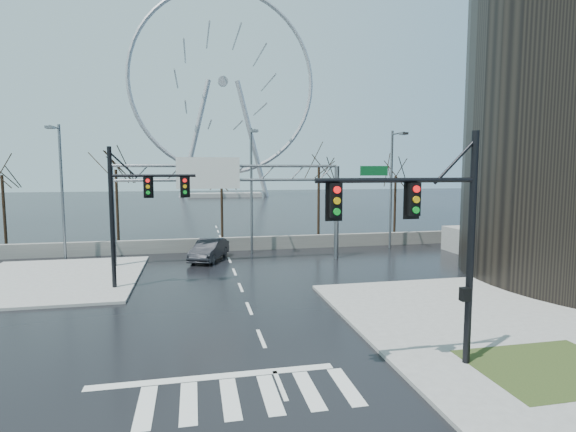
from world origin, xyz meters
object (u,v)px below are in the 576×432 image
object	(u,v)px
signal_mast_far	(133,204)
ferris_wheel	(223,89)
car	(209,250)
signal_mast_near	(435,227)
sign_gantry	(224,192)

from	to	relation	value
signal_mast_far	ferris_wheel	world-z (taller)	ferris_wheel
signal_mast_far	ferris_wheel	bearing A→B (deg)	82.80
ferris_wheel	car	bearing A→B (deg)	-94.71
signal_mast_near	sign_gantry	world-z (taller)	signal_mast_near
car	sign_gantry	bearing A→B (deg)	-29.98
signal_mast_far	car	distance (m)	9.49
signal_mast_near	sign_gantry	bearing A→B (deg)	106.19
signal_mast_far	sign_gantry	world-z (taller)	signal_mast_far
signal_mast_far	car	bearing A→B (deg)	59.29
sign_gantry	signal_mast_near	bearing A→B (deg)	-73.81
ferris_wheel	car	xyz separation A→B (m)	(-6.49, -78.66, -25.34)
car	ferris_wheel	bearing A→B (deg)	106.50
signal_mast_near	signal_mast_far	xyz separation A→B (m)	(-11.01, 13.00, -0.04)
ferris_wheel	car	size ratio (longest dim) A/B	10.59
signal_mast_near	car	bearing A→B (deg)	108.01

